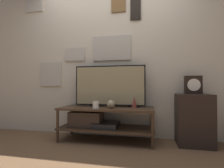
{
  "coord_description": "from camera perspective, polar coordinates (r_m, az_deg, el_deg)",
  "views": [
    {
      "loc": [
        0.64,
        -2.23,
        0.8
      ],
      "look_at": [
        0.09,
        0.3,
        0.84
      ],
      "focal_mm": 28.0,
      "sensor_mm": 36.0,
      "label": 1
    }
  ],
  "objects": [
    {
      "name": "ground_plane",
      "position": [
        2.46,
        -3.7,
        -19.93
      ],
      "size": [
        12.0,
        12.0,
        0.0
      ],
      "primitive_type": "plane",
      "color": "brown"
    },
    {
      "name": "wall_back",
      "position": [
        2.97,
        -0.54,
        9.85
      ],
      "size": [
        6.4,
        0.08,
        2.7
      ],
      "color": "beige",
      "rests_on": "ground_plane"
    },
    {
      "name": "media_console",
      "position": [
        2.69,
        -4.22,
        -11.41
      ],
      "size": [
        1.4,
        0.52,
        0.49
      ],
      "color": "#422D1E",
      "rests_on": "ground_plane"
    },
    {
      "name": "television",
      "position": [
        2.72,
        -0.83,
        -0.51
      ],
      "size": [
        1.1,
        0.05,
        0.64
      ],
      "color": "black",
      "rests_on": "media_console"
    },
    {
      "name": "vase_round_glass",
      "position": [
        2.53,
        -0.34,
        -6.59
      ],
      "size": [
        0.12,
        0.12,
        0.12
      ],
      "color": "tan",
      "rests_on": "media_console"
    },
    {
      "name": "vase_slim_bronze",
      "position": [
        2.59,
        7.28,
        -5.87
      ],
      "size": [
        0.08,
        0.08,
        0.17
      ],
      "color": "brown",
      "rests_on": "media_console"
    },
    {
      "name": "candle_jar",
      "position": [
        2.49,
        -5.35,
        -6.81
      ],
      "size": [
        0.09,
        0.09,
        0.11
      ],
      "color": "silver",
      "rests_on": "media_console"
    },
    {
      "name": "side_table",
      "position": [
        2.7,
        25.12,
        -10.44
      ],
      "size": [
        0.46,
        0.39,
        0.7
      ],
      "color": "black",
      "rests_on": "ground_plane"
    },
    {
      "name": "mantel_clock",
      "position": [
        2.71,
        24.94,
        -0.27
      ],
      "size": [
        0.23,
        0.11,
        0.26
      ],
      "color": "black",
      "rests_on": "side_table"
    }
  ]
}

